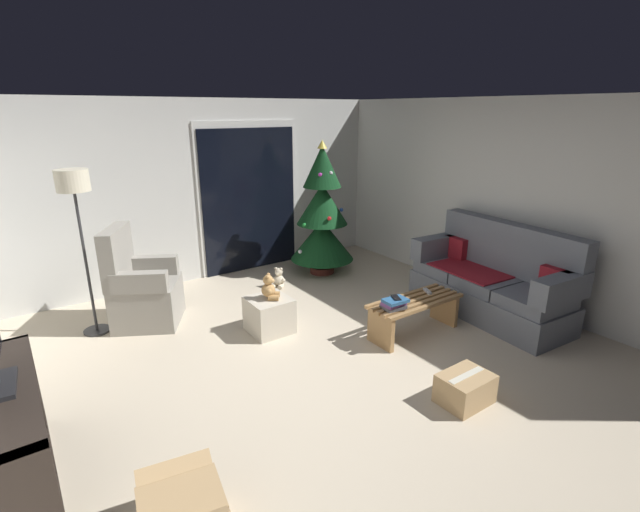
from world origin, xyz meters
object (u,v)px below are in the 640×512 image
(remote_graphite, at_px, (397,300))
(book_stack, at_px, (394,303))
(armchair, at_px, (142,290))
(ottoman, at_px, (269,315))
(floor_lamp, at_px, (75,197))
(coffee_table, at_px, (414,311))
(cardboard_box_taped_mid_floor, at_px, (465,389))
(couch, at_px, (493,281))
(teddy_bear_cream_by_tree, at_px, (279,279))
(christmas_tree, at_px, (322,216))
(teddy_bear_honey, at_px, (269,288))
(remote_silver, at_px, (427,291))
(cell_phone, at_px, (396,298))
(media_shelf, at_px, (6,451))

(remote_graphite, relative_size, book_stack, 0.61)
(armchair, bearing_deg, ottoman, -43.48)
(floor_lamp, relative_size, ottoman, 4.05)
(coffee_table, bearing_deg, cardboard_box_taped_mid_floor, -116.47)
(couch, height_order, teddy_bear_cream_by_tree, couch)
(christmas_tree, bearing_deg, teddy_bear_honey, -141.95)
(remote_graphite, bearing_deg, teddy_bear_honey, -141.41)
(armchair, height_order, floor_lamp, floor_lamp)
(ottoman, relative_size, teddy_bear_honey, 1.54)
(book_stack, xyz_separation_m, cardboard_box_taped_mid_floor, (-0.20, -1.08, -0.33))
(teddy_bear_cream_by_tree, xyz_separation_m, cardboard_box_taped_mid_floor, (-0.03, -3.15, 0.01))
(remote_silver, height_order, floor_lamp, floor_lamp)
(book_stack, xyz_separation_m, ottoman, (-0.91, 0.99, -0.26))
(coffee_table, bearing_deg, armchair, 139.91)
(remote_graphite, bearing_deg, cell_phone, -62.62)
(cardboard_box_taped_mid_floor, bearing_deg, media_shelf, 162.54)
(cell_phone, relative_size, media_shelf, 0.10)
(couch, relative_size, cardboard_box_taped_mid_floor, 4.63)
(book_stack, bearing_deg, cardboard_box_taped_mid_floor, -100.72)
(cell_phone, distance_m, armchair, 2.84)
(book_stack, distance_m, cell_phone, 0.06)
(remote_silver, bearing_deg, book_stack, -145.14)
(coffee_table, relative_size, teddy_bear_honey, 3.86)
(armchair, distance_m, floor_lamp, 1.21)
(coffee_table, distance_m, cardboard_box_taped_mid_floor, 1.26)
(armchair, relative_size, media_shelf, 0.81)
(remote_graphite, relative_size, teddy_bear_honey, 0.55)
(couch, height_order, ottoman, couch)
(remote_silver, relative_size, armchair, 0.14)
(remote_silver, xyz_separation_m, media_shelf, (-3.96, -0.20, -0.05))
(book_stack, relative_size, cardboard_box_taped_mid_floor, 0.59)
(couch, relative_size, christmas_tree, 1.02)
(armchair, bearing_deg, media_shelf, -122.85)
(remote_graphite, xyz_separation_m, media_shelf, (-3.51, -0.21, -0.05))
(floor_lamp, distance_m, teddy_bear_cream_by_tree, 2.70)
(coffee_table, xyz_separation_m, christmas_tree, (0.31, 2.17, 0.60))
(teddy_bear_honey, bearing_deg, cell_phone, -46.65)
(cell_phone, xyz_separation_m, media_shelf, (-3.37, -0.09, -0.16))
(book_stack, bearing_deg, remote_graphite, 36.47)
(cell_phone, height_order, media_shelf, media_shelf)
(couch, relative_size, teddy_bear_cream_by_tree, 6.99)
(book_stack, relative_size, media_shelf, 0.18)
(cell_phone, xyz_separation_m, cardboard_box_taped_mid_floor, (-0.23, -1.08, -0.39))
(cell_phone, xyz_separation_m, floor_lamp, (-2.51, 2.08, 0.99))
(book_stack, height_order, media_shelf, media_shelf)
(cell_phone, relative_size, ottoman, 0.33)
(media_shelf, relative_size, teddy_bear_honey, 4.91)
(christmas_tree, bearing_deg, couch, -70.03)
(cell_phone, bearing_deg, cardboard_box_taped_mid_floor, -77.87)
(couch, relative_size, remote_graphite, 12.78)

